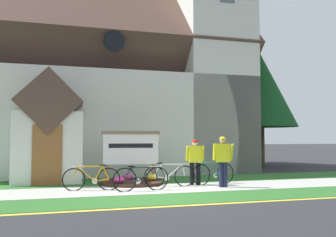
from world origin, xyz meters
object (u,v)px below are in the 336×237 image
at_px(bicycle_green, 214,173).
at_px(roadside_conifer, 261,90).
at_px(bicycle_black, 169,175).
at_px(bicycle_red, 141,178).
at_px(cyclist_in_green_jersey, 223,157).
at_px(church_sign, 131,149).
at_px(cyclist_in_orange_jersey, 195,159).
at_px(bicycle_white, 92,178).

bearing_deg(bicycle_green, roadside_conifer, 49.06).
height_order(bicycle_green, bicycle_black, bicycle_black).
xyz_separation_m(bicycle_red, cyclist_in_green_jersey, (2.79, 0.07, 0.60)).
distance_m(church_sign, bicycle_black, 1.97).
relative_size(bicycle_black, roadside_conifer, 0.26).
xyz_separation_m(church_sign, roadside_conifer, (8.60, 5.50, 3.24)).
xyz_separation_m(bicycle_red, cyclist_in_orange_jersey, (2.08, 0.84, 0.53)).
bearing_deg(bicycle_white, cyclist_in_green_jersey, -5.92).
bearing_deg(bicycle_black, roadside_conifer, 42.58).
xyz_separation_m(church_sign, bicycle_white, (-1.49, -1.59, -0.86)).
distance_m(church_sign, bicycle_green, 3.14).
relative_size(bicycle_black, cyclist_in_orange_jersey, 1.11).
height_order(cyclist_in_green_jersey, roadside_conifer, roadside_conifer).
xyz_separation_m(church_sign, bicycle_green, (2.77, -1.22, -0.85)).
bearing_deg(bicycle_red, cyclist_in_orange_jersey, 22.08).
bearing_deg(bicycle_green, bicycle_black, -173.91).
relative_size(bicycle_green, cyclist_in_orange_jersey, 1.10).
height_order(church_sign, bicycle_green, church_sign).
height_order(bicycle_green, roadside_conifer, roadside_conifer).
height_order(bicycle_black, roadside_conifer, roadside_conifer).
relative_size(church_sign, cyclist_in_orange_jersey, 1.36).
bearing_deg(bicycle_red, bicycle_white, 160.91).
bearing_deg(cyclist_in_green_jersey, cyclist_in_orange_jersey, 132.55).
xyz_separation_m(bicycle_white, bicycle_black, (2.58, 0.19, -0.00)).
height_order(bicycle_green, bicycle_red, bicycle_green).
relative_size(bicycle_green, cyclist_in_green_jersey, 1.03).
distance_m(bicycle_white, cyclist_in_green_jersey, 4.32).
bearing_deg(church_sign, bicycle_green, -23.76).
relative_size(church_sign, bicycle_white, 1.21).
distance_m(bicycle_green, cyclist_in_orange_jersey, 0.89).
distance_m(church_sign, cyclist_in_orange_jersey, 2.43).
bearing_deg(bicycle_green, cyclist_in_orange_jersey, -177.06).
height_order(bicycle_white, bicycle_black, bicycle_black).
height_order(bicycle_black, cyclist_in_orange_jersey, cyclist_in_orange_jersey).
xyz_separation_m(bicycle_green, bicycle_red, (-2.78, -0.88, 0.00)).
bearing_deg(bicycle_black, cyclist_in_green_jersey, -20.63).
relative_size(bicycle_green, roadside_conifer, 0.26).
bearing_deg(bicycle_white, church_sign, 46.93).
bearing_deg(church_sign, cyclist_in_green_jersey, -36.22).
xyz_separation_m(bicycle_black, roadside_conifer, (7.51, 6.90, 4.09)).
bearing_deg(bicycle_black, bicycle_red, -147.73).
distance_m(bicycle_white, cyclist_in_orange_jersey, 3.60).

